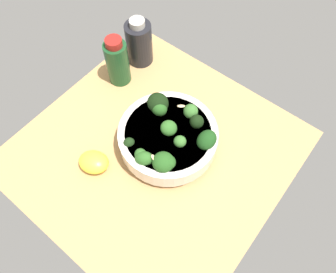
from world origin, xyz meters
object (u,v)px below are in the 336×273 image
object	(u,v)px
bowl_of_broccoli	(168,137)
lemon_wedge	(94,162)
bottle_short	(117,62)
bottle_tall	(139,43)

from	to	relation	value
bowl_of_broccoli	lemon_wedge	world-z (taller)	bowl_of_broccoli
lemon_wedge	bottle_short	size ratio (longest dim) A/B	0.50
bottle_tall	bottle_short	size ratio (longest dim) A/B	0.97
bottle_tall	bottle_short	world-z (taller)	bottle_short
lemon_wedge	bottle_tall	size ratio (longest dim) A/B	0.52
bottle_tall	lemon_wedge	bearing A→B (deg)	-156.88
bowl_of_broccoli	bottle_short	world-z (taller)	bottle_short
bowl_of_broccoli	bottle_tall	distance (cm)	27.86
bottle_tall	bottle_short	bearing A→B (deg)	-177.88
lemon_wedge	bowl_of_broccoli	bearing A→B (deg)	-34.21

